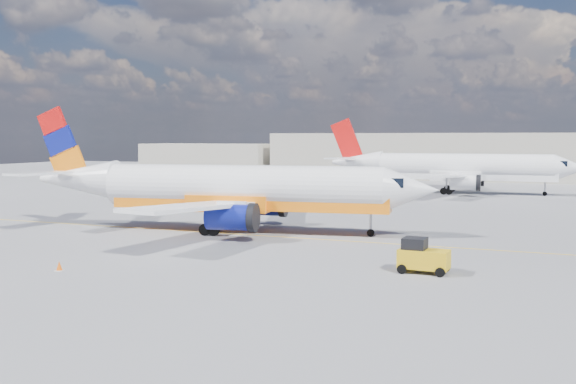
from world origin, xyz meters
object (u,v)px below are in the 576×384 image
at_px(second_jet, 456,168).
at_px(traffic_cone, 59,266).
at_px(gse_tug, 422,256).
at_px(main_jet, 231,189).

distance_m(second_jet, traffic_cone, 59.77).
bearing_deg(traffic_cone, gse_tug, 20.29).
xyz_separation_m(main_jet, gse_tug, (16.46, -9.80, -2.41)).
bearing_deg(main_jet, gse_tug, -39.04).
height_order(second_jet, traffic_cone, second_jet).
relative_size(second_jet, traffic_cone, 60.24).
distance_m(gse_tug, traffic_cone, 19.82).
bearing_deg(traffic_cone, main_jet, 82.76).
relative_size(main_jet, gse_tug, 12.07).
relative_size(gse_tug, traffic_cone, 4.99).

